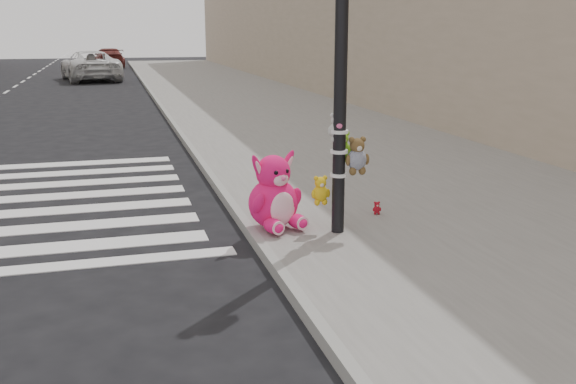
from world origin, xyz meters
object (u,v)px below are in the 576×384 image
object	(u,v)px
signal_pole	(342,107)
car_white_near	(90,66)
pink_bunny	(275,197)
red_teddy	(377,208)

from	to	relation	value
signal_pole	car_white_near	bearing A→B (deg)	97.20
pink_bunny	red_teddy	xyz separation A→B (m)	(1.54, 0.23, -0.33)
pink_bunny	car_white_near	xyz separation A→B (m)	(-2.89, 28.66, 0.23)
signal_pole	car_white_near	world-z (taller)	signal_pole
pink_bunny	red_teddy	world-z (taller)	pink_bunny
pink_bunny	signal_pole	bearing A→B (deg)	-43.29
car_white_near	red_teddy	bearing A→B (deg)	89.54
pink_bunny	car_white_near	bearing A→B (deg)	77.28
pink_bunny	red_teddy	bearing A→B (deg)	-10.01
red_teddy	car_white_near	distance (m)	28.78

